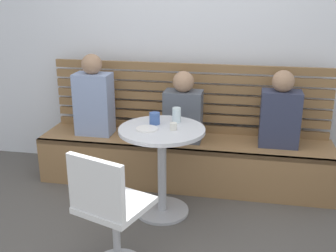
{
  "coord_description": "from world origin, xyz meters",
  "views": [
    {
      "loc": [
        0.53,
        -2.28,
        1.77
      ],
      "look_at": [
        -0.04,
        0.66,
        0.75
      ],
      "focal_mm": 43.29,
      "sensor_mm": 36.0,
      "label": 1
    }
  ],
  "objects_px": {
    "cup_espresso_small": "(173,126)",
    "cup_glass_tall": "(177,115)",
    "person_child_left": "(183,111)",
    "booth_bench": "(183,161)",
    "cup_mug_blue": "(155,118)",
    "plate_small": "(147,129)",
    "white_chair": "(109,210)",
    "person_child_middle": "(280,113)",
    "cafe_table": "(162,154)",
    "person_adult": "(94,99)"
  },
  "relations": [
    {
      "from": "cup_mug_blue",
      "to": "cup_espresso_small",
      "type": "bearing_deg",
      "value": -32.06
    },
    {
      "from": "white_chair",
      "to": "booth_bench",
      "type": "bearing_deg",
      "value": 79.49
    },
    {
      "from": "white_chair",
      "to": "person_child_left",
      "type": "height_order",
      "value": "person_child_left"
    },
    {
      "from": "cup_glass_tall",
      "to": "plate_small",
      "type": "relative_size",
      "value": 0.71
    },
    {
      "from": "person_adult",
      "to": "person_child_middle",
      "type": "distance_m",
      "value": 1.71
    },
    {
      "from": "booth_bench",
      "to": "plate_small",
      "type": "bearing_deg",
      "value": -107.13
    },
    {
      "from": "white_chair",
      "to": "cup_glass_tall",
      "type": "bearing_deg",
      "value": 75.38
    },
    {
      "from": "person_child_middle",
      "to": "plate_small",
      "type": "xyz_separation_m",
      "value": [
        -1.04,
        -0.65,
        0.01
      ]
    },
    {
      "from": "white_chair",
      "to": "person_child_left",
      "type": "distance_m",
      "value": 1.41
    },
    {
      "from": "booth_bench",
      "to": "cup_espresso_small",
      "type": "distance_m",
      "value": 0.8
    },
    {
      "from": "cafe_table",
      "to": "cup_espresso_small",
      "type": "height_order",
      "value": "cup_espresso_small"
    },
    {
      "from": "cafe_table",
      "to": "person_adult",
      "type": "distance_m",
      "value": 1.0
    },
    {
      "from": "cup_glass_tall",
      "to": "plate_small",
      "type": "bearing_deg",
      "value": -130.3
    },
    {
      "from": "person_adult",
      "to": "cup_espresso_small",
      "type": "xyz_separation_m",
      "value": [
        0.87,
        -0.6,
        -0.02
      ]
    },
    {
      "from": "person_child_left",
      "to": "plate_small",
      "type": "relative_size",
      "value": 3.79
    },
    {
      "from": "cafe_table",
      "to": "person_adult",
      "type": "height_order",
      "value": "person_adult"
    },
    {
      "from": "person_adult",
      "to": "cup_mug_blue",
      "type": "xyz_separation_m",
      "value": [
        0.7,
        -0.49,
        0.0
      ]
    },
    {
      "from": "cup_mug_blue",
      "to": "person_child_left",
      "type": "bearing_deg",
      "value": 71.38
    },
    {
      "from": "person_adult",
      "to": "cup_glass_tall",
      "type": "distance_m",
      "value": 0.95
    },
    {
      "from": "person_adult",
      "to": "person_child_left",
      "type": "xyz_separation_m",
      "value": [
        0.86,
        -0.02,
        -0.06
      ]
    },
    {
      "from": "person_adult",
      "to": "cup_espresso_small",
      "type": "height_order",
      "value": "person_adult"
    },
    {
      "from": "person_child_middle",
      "to": "cup_espresso_small",
      "type": "xyz_separation_m",
      "value": [
        -0.84,
        -0.61,
        0.03
      ]
    },
    {
      "from": "person_adult",
      "to": "person_child_middle",
      "type": "xyz_separation_m",
      "value": [
        1.71,
        0.02,
        -0.04
      ]
    },
    {
      "from": "cafe_table",
      "to": "white_chair",
      "type": "bearing_deg",
      "value": -101.81
    },
    {
      "from": "cafe_table",
      "to": "person_child_middle",
      "type": "xyz_separation_m",
      "value": [
        0.93,
        0.59,
        0.22
      ]
    },
    {
      "from": "white_chair",
      "to": "person_child_middle",
      "type": "distance_m",
      "value": 1.81
    },
    {
      "from": "person_child_middle",
      "to": "cup_glass_tall",
      "type": "distance_m",
      "value": 0.95
    },
    {
      "from": "person_child_left",
      "to": "cup_glass_tall",
      "type": "bearing_deg",
      "value": -89.09
    },
    {
      "from": "person_adult",
      "to": "person_child_left",
      "type": "relative_size",
      "value": 1.19
    },
    {
      "from": "booth_bench",
      "to": "cup_glass_tall",
      "type": "distance_m",
      "value": 0.7
    },
    {
      "from": "white_chair",
      "to": "person_child_left",
      "type": "xyz_separation_m",
      "value": [
        0.25,
        1.37,
        0.26
      ]
    },
    {
      "from": "cup_espresso_small",
      "to": "plate_small",
      "type": "distance_m",
      "value": 0.2
    },
    {
      "from": "person_adult",
      "to": "cup_mug_blue",
      "type": "distance_m",
      "value": 0.85
    },
    {
      "from": "plate_small",
      "to": "white_chair",
      "type": "bearing_deg",
      "value": -94.81
    },
    {
      "from": "cup_espresso_small",
      "to": "plate_small",
      "type": "bearing_deg",
      "value": -169.82
    },
    {
      "from": "cup_espresso_small",
      "to": "plate_small",
      "type": "relative_size",
      "value": 0.33
    },
    {
      "from": "cafe_table",
      "to": "person_adult",
      "type": "relative_size",
      "value": 0.96
    },
    {
      "from": "person_child_middle",
      "to": "cup_glass_tall",
      "type": "height_order",
      "value": "person_child_middle"
    },
    {
      "from": "booth_bench",
      "to": "cup_mug_blue",
      "type": "height_order",
      "value": "cup_mug_blue"
    },
    {
      "from": "cafe_table",
      "to": "person_adult",
      "type": "xyz_separation_m",
      "value": [
        -0.78,
        0.58,
        0.27
      ]
    },
    {
      "from": "white_chair",
      "to": "plate_small",
      "type": "distance_m",
      "value": 0.81
    },
    {
      "from": "person_adult",
      "to": "cup_glass_tall",
      "type": "height_order",
      "value": "person_adult"
    },
    {
      "from": "booth_bench",
      "to": "cup_espresso_small",
      "type": "xyz_separation_m",
      "value": [
        0.01,
        -0.59,
        0.55
      ]
    },
    {
      "from": "cafe_table",
      "to": "cup_glass_tall",
      "type": "bearing_deg",
      "value": 63.24
    },
    {
      "from": "cup_espresso_small",
      "to": "person_adult",
      "type": "bearing_deg",
      "value": 145.56
    },
    {
      "from": "person_child_middle",
      "to": "booth_bench",
      "type": "bearing_deg",
      "value": -178.31
    },
    {
      "from": "cup_espresso_small",
      "to": "cup_glass_tall",
      "type": "bearing_deg",
      "value": 92.34
    },
    {
      "from": "person_adult",
      "to": "cafe_table",
      "type": "bearing_deg",
      "value": -36.68
    },
    {
      "from": "person_child_left",
      "to": "booth_bench",
      "type": "bearing_deg",
      "value": 65.34
    },
    {
      "from": "cafe_table",
      "to": "cup_espresso_small",
      "type": "distance_m",
      "value": 0.27
    }
  ]
}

